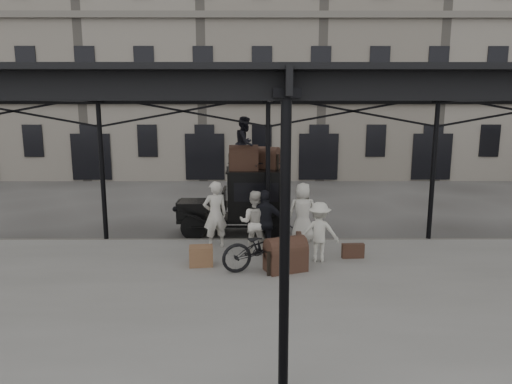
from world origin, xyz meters
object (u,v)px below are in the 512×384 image
at_px(porter_left, 215,215).
at_px(steamer_trunk_roof_near, 244,160).
at_px(bicycle, 264,247).
at_px(steamer_trunk_platform, 286,257).
at_px(porter_official, 265,222).
at_px(taxi, 246,198).

xyz_separation_m(porter_left, steamer_trunk_roof_near, (0.78, 1.73, 1.39)).
height_order(bicycle, steamer_trunk_platform, bicycle).
distance_m(porter_official, bicycle, 1.24).
bearing_deg(steamer_trunk_roof_near, bicycle, -83.23).
bearing_deg(porter_official, taxi, -71.11).
bearing_deg(bicycle, steamer_trunk_roof_near, -9.04).
relative_size(steamer_trunk_roof_near, steamer_trunk_platform, 0.93).
bearing_deg(porter_left, taxi, -135.25).
relative_size(taxi, porter_left, 1.87).
bearing_deg(porter_left, steamer_trunk_platform, 113.48).
bearing_deg(bicycle, steamer_trunk_platform, -119.80).
xyz_separation_m(porter_official, steamer_trunk_platform, (0.47, -1.30, -0.54)).
relative_size(porter_left, bicycle, 0.89).
distance_m(taxi, steamer_trunk_platform, 4.07).
height_order(bicycle, steamer_trunk_roof_near, steamer_trunk_roof_near).
xyz_separation_m(bicycle, steamer_trunk_platform, (0.53, -0.10, -0.22)).
relative_size(porter_left, steamer_trunk_roof_near, 2.13).
xyz_separation_m(porter_left, bicycle, (1.38, -1.80, -0.40)).
height_order(taxi, bicycle, taxi).
bearing_deg(taxi, steamer_trunk_platform, -74.96).
relative_size(taxi, steamer_trunk_roof_near, 3.97).
height_order(taxi, porter_left, taxi).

